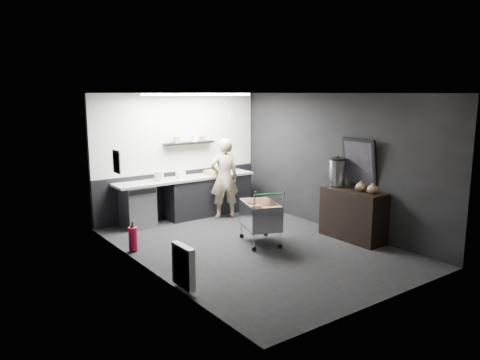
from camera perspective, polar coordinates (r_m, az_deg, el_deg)
floor at (r=8.44m, az=1.77°, el=-8.11°), size 5.50×5.50×0.00m
ceiling at (r=7.99m, az=1.88°, el=10.54°), size 5.50×5.50×0.00m
wall_back at (r=10.40m, az=-7.51°, el=3.02°), size 5.50×0.00×5.50m
wall_front at (r=6.21m, az=17.57°, el=-2.54°), size 5.50×0.00×5.50m
wall_left at (r=7.08m, az=-11.08°, el=-0.66°), size 0.00×5.50×5.50m
wall_right at (r=9.45m, az=11.46°, el=2.14°), size 0.00×5.50×5.50m
kitchen_wall_panel at (r=10.32m, az=-7.53°, el=5.76°), size 3.95×0.02×1.70m
dado_panel at (r=10.52m, az=-7.35°, el=-1.59°), size 3.95×0.02×1.00m
floating_shelf at (r=10.35m, az=-6.23°, el=4.52°), size 1.20×0.22×0.04m
wall_clock at (r=11.03m, az=-1.08°, el=7.72°), size 0.20×0.03×0.20m
poster at (r=8.24m, az=-14.83°, el=2.17°), size 0.02×0.30×0.40m
poster_red_band at (r=8.23m, az=-14.83°, el=2.66°), size 0.02×0.22×0.10m
radiator at (r=6.61m, az=-6.92°, el=-10.39°), size 0.10×0.50×0.60m
ceiling_strip at (r=9.52m, az=-5.07°, el=10.34°), size 2.40×0.20×0.04m
prep_counter at (r=10.33m, az=-5.86°, el=-2.02°), size 3.20×0.61×0.90m
person at (r=10.16m, az=-1.93°, el=0.22°), size 0.74×0.60×1.75m
shopping_cart at (r=8.49m, az=2.46°, el=-4.54°), size 0.86×1.12×1.03m
sideboard at (r=8.96m, az=13.50°, el=-3.31°), size 0.54×1.26×1.89m
fire_extinguisher at (r=8.34m, az=-12.92°, el=-6.86°), size 0.15×0.15×0.50m
cardboard_box at (r=10.52m, az=-2.82°, el=0.98°), size 0.59×0.51×0.10m
pink_tub at (r=9.87m, az=-9.85°, el=0.48°), size 0.20×0.20×0.20m
white_container at (r=10.05m, az=-7.24°, el=0.59°), size 0.18×0.15×0.15m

